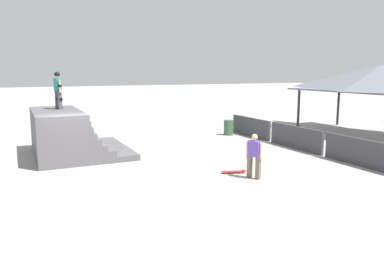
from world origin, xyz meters
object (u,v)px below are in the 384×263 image
at_px(skater_on_deck, 58,88).
at_px(skateboard_on_ground, 234,172).
at_px(bystander_walking, 254,154).
at_px(skateboard_on_deck, 59,107).
at_px(trash_bin, 228,128).

distance_m(skater_on_deck, skateboard_on_ground, 8.45).
distance_m(bystander_walking, skateboard_on_ground, 1.17).
distance_m(skateboard_on_deck, trash_bin, 9.17).
height_order(skateboard_on_deck, skateboard_on_ground, skateboard_on_deck).
bearing_deg(skater_on_deck, skateboard_on_ground, 27.75).
relative_size(bystander_walking, trash_bin, 1.78).
height_order(skater_on_deck, skateboard_on_deck, skater_on_deck).
height_order(skater_on_deck, trash_bin, skater_on_deck).
height_order(skater_on_deck, bystander_walking, skater_on_deck).
bearing_deg(skateboard_on_deck, trash_bin, 83.91).
bearing_deg(trash_bin, skateboard_on_ground, -29.54).
relative_size(skateboard_on_deck, trash_bin, 0.99).
height_order(bystander_walking, skateboard_on_ground, bystander_walking).
bearing_deg(skater_on_deck, skateboard_on_deck, 160.65).
height_order(bystander_walking, trash_bin, bystander_walking).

